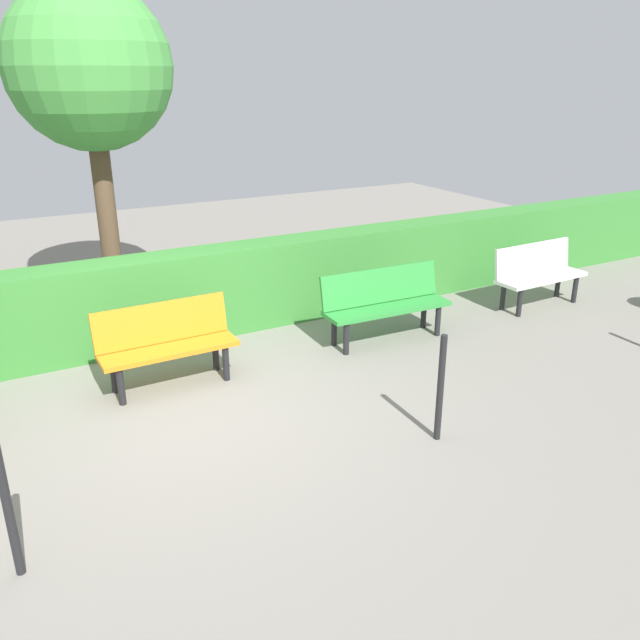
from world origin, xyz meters
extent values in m
plane|color=gray|center=(0.00, 0.00, 0.00)|extent=(20.66, 20.66, 0.00)
cube|color=white|center=(-5.25, -0.51, 0.41)|extent=(1.42, 0.47, 0.05)
cube|color=white|center=(-5.25, -0.70, 0.65)|extent=(1.41, 0.15, 0.42)
cylinder|color=black|center=(-5.81, -0.38, 0.20)|extent=(0.07, 0.07, 0.39)
cylinder|color=black|center=(-5.80, -0.68, 0.20)|extent=(0.07, 0.07, 0.39)
cylinder|color=black|center=(-4.70, -0.34, 0.20)|extent=(0.07, 0.07, 0.39)
cylinder|color=black|center=(-4.69, -0.64, 0.20)|extent=(0.07, 0.07, 0.39)
cube|color=#2D8C38|center=(-2.67, -0.51, 0.41)|extent=(1.61, 0.49, 0.05)
cube|color=#2D8C38|center=(-2.68, -0.70, 0.65)|extent=(1.60, 0.19, 0.42)
cylinder|color=black|center=(-3.32, -0.34, 0.20)|extent=(0.07, 0.07, 0.39)
cylinder|color=black|center=(-3.33, -0.64, 0.20)|extent=(0.07, 0.07, 0.39)
cylinder|color=black|center=(-2.02, -0.39, 0.20)|extent=(0.07, 0.07, 0.39)
cylinder|color=black|center=(-2.03, -0.69, 0.20)|extent=(0.07, 0.07, 0.39)
cube|color=orange|center=(-0.01, -0.57, 0.41)|extent=(1.40, 0.44, 0.05)
cube|color=orange|center=(0.00, -0.76, 0.65)|extent=(1.40, 0.14, 0.42)
cylinder|color=black|center=(-0.56, -0.43, 0.20)|extent=(0.07, 0.07, 0.39)
cylinder|color=black|center=(-0.55, -0.73, 0.20)|extent=(0.07, 0.07, 0.39)
cylinder|color=black|center=(0.54, -0.42, 0.20)|extent=(0.07, 0.07, 0.39)
cylinder|color=black|center=(0.54, -0.72, 0.20)|extent=(0.07, 0.07, 0.39)
cube|color=#387F33|center=(-1.20, -1.80, 0.54)|extent=(16.66, 0.51, 1.07)
cylinder|color=brown|center=(-0.05, -3.31, 1.27)|extent=(0.25, 0.25, 2.53)
sphere|color=#479942|center=(-0.05, -3.31, 3.14)|extent=(2.04, 2.04, 2.04)
cylinder|color=black|center=(-1.77, 1.59, 0.50)|extent=(0.06, 0.06, 1.00)
cylinder|color=black|center=(1.66, 1.59, 0.50)|extent=(0.06, 0.06, 1.00)
camera|label=1|loc=(1.56, 5.46, 3.05)|focal=36.06mm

